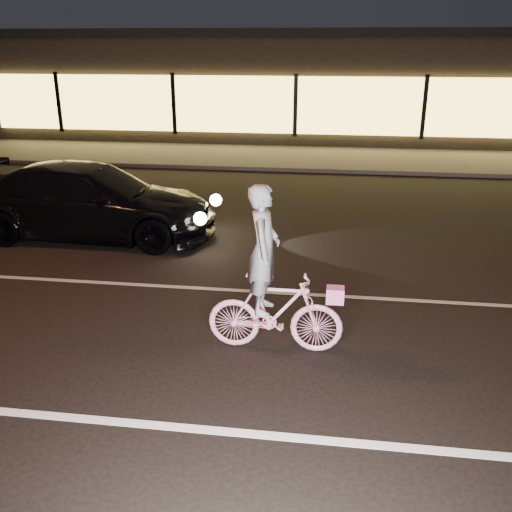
# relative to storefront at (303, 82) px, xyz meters

# --- Properties ---
(ground) EXTENTS (90.00, 90.00, 0.00)m
(ground) POSITION_rel_storefront_xyz_m (0.00, -18.97, -2.15)
(ground) COLOR black
(ground) RESTS_ON ground
(lane_stripe_near) EXTENTS (60.00, 0.12, 0.01)m
(lane_stripe_near) POSITION_rel_storefront_xyz_m (0.00, -20.47, -2.14)
(lane_stripe_near) COLOR silver
(lane_stripe_near) RESTS_ON ground
(lane_stripe_far) EXTENTS (60.00, 0.10, 0.01)m
(lane_stripe_far) POSITION_rel_storefront_xyz_m (0.00, -16.97, -2.14)
(lane_stripe_far) COLOR gray
(lane_stripe_far) RESTS_ON ground
(sidewalk) EXTENTS (30.00, 4.00, 0.12)m
(sidewalk) POSITION_rel_storefront_xyz_m (0.00, -5.97, -2.09)
(sidewalk) COLOR #383533
(sidewalk) RESTS_ON ground
(storefront) EXTENTS (25.40, 8.42, 4.20)m
(storefront) POSITION_rel_storefront_xyz_m (0.00, 0.00, 0.00)
(storefront) COLOR black
(storefront) RESTS_ON ground
(cyclist) EXTENTS (1.72, 0.59, 2.17)m
(cyclist) POSITION_rel_storefront_xyz_m (0.81, -18.72, -1.38)
(cyclist) COLOR #DF2B6C
(cyclist) RESTS_ON ground
(sedan) EXTENTS (5.08, 2.10, 1.46)m
(sedan) POSITION_rel_storefront_xyz_m (-3.32, -14.64, -1.42)
(sedan) COLOR black
(sedan) RESTS_ON ground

